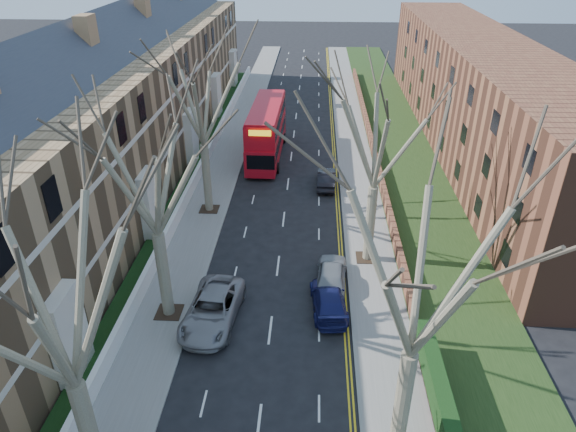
# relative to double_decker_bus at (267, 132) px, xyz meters

# --- Properties ---
(pavement_left) EXTENTS (3.00, 102.00, 0.12)m
(pavement_left) POSITION_rel_double_decker_bus_xyz_m (-3.73, 0.09, -2.29)
(pavement_left) COLOR slate
(pavement_left) RESTS_ON ground
(pavement_right) EXTENTS (3.00, 102.00, 0.12)m
(pavement_right) POSITION_rel_double_decker_bus_xyz_m (8.27, 0.09, -2.29)
(pavement_right) COLOR slate
(pavement_right) RESTS_ON ground
(terrace_left) EXTENTS (9.70, 78.00, 13.60)m
(terrace_left) POSITION_rel_double_decker_bus_xyz_m (-11.37, -7.91, 3.18)
(terrace_left) COLOR olive
(terrace_left) RESTS_ON ground
(flats_right) EXTENTS (13.97, 54.00, 10.00)m
(flats_right) POSITION_rel_double_decker_bus_xyz_m (19.73, 4.09, 2.63)
(flats_right) COLOR brown
(flats_right) RESTS_ON ground
(front_wall_left) EXTENTS (0.30, 78.00, 1.00)m
(front_wall_left) POSITION_rel_double_decker_bus_xyz_m (-5.38, -7.91, -1.73)
(front_wall_left) COLOR white
(front_wall_left) RESTS_ON ground
(grass_verge_right) EXTENTS (6.00, 102.00, 0.06)m
(grass_verge_right) POSITION_rel_double_decker_bus_xyz_m (12.77, 0.09, -2.20)
(grass_verge_right) COLOR #1D3112
(grass_verge_right) RESTS_ON ground
(tree_left_mid) EXTENTS (10.50, 10.50, 14.71)m
(tree_left_mid) POSITION_rel_double_decker_bus_xyz_m (-3.43, -32.91, 7.20)
(tree_left_mid) COLOR #6A604C
(tree_left_mid) RESTS_ON ground
(tree_left_far) EXTENTS (10.15, 10.15, 14.22)m
(tree_left_far) POSITION_rel_double_decker_bus_xyz_m (-3.43, -22.91, 6.89)
(tree_left_far) COLOR #6A604C
(tree_left_far) RESTS_ON ground
(tree_left_dist) EXTENTS (10.50, 10.50, 14.71)m
(tree_left_dist) POSITION_rel_double_decker_bus_xyz_m (-3.43, -10.91, 7.20)
(tree_left_dist) COLOR #6A604C
(tree_left_dist) RESTS_ON ground
(tree_right_mid) EXTENTS (10.50, 10.50, 14.71)m
(tree_right_mid) POSITION_rel_double_decker_bus_xyz_m (7.97, -30.91, 7.20)
(tree_right_mid) COLOR #6A604C
(tree_right_mid) RESTS_ON ground
(tree_right_far) EXTENTS (10.15, 10.15, 14.22)m
(tree_right_far) POSITION_rel_double_decker_bus_xyz_m (7.97, -16.91, 6.89)
(tree_right_far) COLOR #6A604C
(tree_right_far) RESTS_ON ground
(double_decker_bus) EXTENTS (3.07, 11.51, 4.77)m
(double_decker_bus) POSITION_rel_double_decker_bus_xyz_m (0.00, 0.00, 0.00)
(double_decker_bus) COLOR #AF0C19
(double_decker_bus) RESTS_ON ground
(car_left_far) EXTENTS (3.14, 5.92, 1.59)m
(car_left_far) POSITION_rel_double_decker_bus_xyz_m (-0.89, -23.33, -1.56)
(car_left_far) COLOR gray
(car_left_far) RESTS_ON ground
(car_right_near) EXTENTS (2.28, 4.75, 1.34)m
(car_right_near) POSITION_rel_double_decker_bus_xyz_m (5.39, -22.01, -1.69)
(car_right_near) COLOR navy
(car_right_near) RESTS_ON ground
(car_right_mid) EXTENTS (2.10, 4.55, 1.51)m
(car_right_mid) POSITION_rel_double_decker_bus_xyz_m (5.59, -19.69, -1.60)
(car_right_mid) COLOR gray
(car_right_mid) RESTS_ON ground
(car_right_far) EXTENTS (1.57, 4.21, 1.37)m
(car_right_far) POSITION_rel_double_decker_bus_xyz_m (5.46, -6.15, -1.67)
(car_right_far) COLOR black
(car_right_far) RESTS_ON ground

